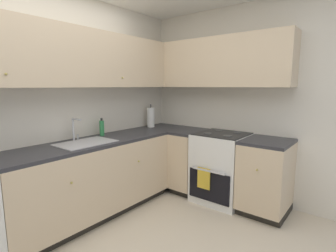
% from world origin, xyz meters
% --- Properties ---
extents(wall_back, '(4.10, 0.05, 2.51)m').
position_xyz_m(wall_back, '(0.00, 1.46, 1.26)').
color(wall_back, silver).
rests_on(wall_back, ground_plane).
extents(wall_right, '(0.05, 2.96, 2.51)m').
position_xyz_m(wall_right, '(2.03, 0.00, 1.26)').
color(wall_right, silver).
rests_on(wall_right, ground_plane).
extents(lower_cabinets_back, '(1.99, 0.62, 0.85)m').
position_xyz_m(lower_cabinets_back, '(0.41, 1.13, 0.43)').
color(lower_cabinets_back, beige).
rests_on(lower_cabinets_back, ground_plane).
extents(countertop_back, '(3.19, 0.60, 0.03)m').
position_xyz_m(countertop_back, '(0.41, 1.13, 0.86)').
color(countertop_back, '#2D2D33').
rests_on(countertop_back, lower_cabinets_back).
extents(lower_cabinets_right, '(0.62, 1.48, 0.85)m').
position_xyz_m(lower_cabinets_right, '(1.71, 0.03, 0.43)').
color(lower_cabinets_right, beige).
rests_on(lower_cabinets_right, ground_plane).
extents(countertop_right, '(0.60, 1.48, 0.03)m').
position_xyz_m(countertop_right, '(1.70, 0.03, 0.86)').
color(countertop_right, '#2D2D33').
rests_on(countertop_right, lower_cabinets_right).
extents(oven_range, '(0.68, 0.62, 1.03)m').
position_xyz_m(oven_range, '(1.72, 0.18, 0.45)').
color(oven_range, white).
rests_on(oven_range, ground_plane).
extents(upper_cabinets_back, '(2.87, 0.34, 0.62)m').
position_xyz_m(upper_cabinets_back, '(0.25, 1.27, 1.79)').
color(upper_cabinets_back, beige).
extents(upper_cabinets_right, '(0.32, 2.03, 0.62)m').
position_xyz_m(upper_cabinets_right, '(1.84, 0.42, 1.79)').
color(upper_cabinets_right, beige).
extents(sink, '(0.59, 0.40, 0.10)m').
position_xyz_m(sink, '(0.33, 1.10, 0.84)').
color(sink, '#B7B7BC').
rests_on(sink, countertop_back).
extents(faucet, '(0.07, 0.16, 0.26)m').
position_xyz_m(faucet, '(0.33, 1.31, 1.03)').
color(faucet, silver).
rests_on(faucet, countertop_back).
extents(soap_bottle, '(0.06, 0.06, 0.22)m').
position_xyz_m(soap_bottle, '(0.71, 1.31, 0.98)').
color(soap_bottle, '#338C4C').
rests_on(soap_bottle, countertop_back).
extents(paper_towel_roll, '(0.11, 0.11, 0.35)m').
position_xyz_m(paper_towel_roll, '(1.58, 1.29, 1.03)').
color(paper_towel_roll, white).
rests_on(paper_towel_roll, countertop_back).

